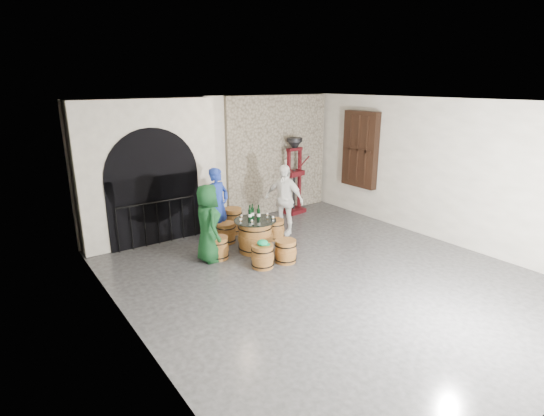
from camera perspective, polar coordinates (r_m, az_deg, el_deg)
ground at (r=8.16m, az=6.95°, el=-9.11°), size 8.00×8.00×0.00m
wall_back at (r=10.81m, az=-7.18°, el=6.23°), size 8.00×0.00×8.00m
wall_left at (r=5.91m, az=-18.53°, el=-3.29°), size 0.00×8.00×8.00m
wall_right at (r=10.26m, az=21.97°, el=4.59°), size 0.00×8.00×8.00m
ceiling at (r=7.37m, az=7.84°, el=13.93°), size 8.00×8.00×0.00m
stone_facing_panel at (r=11.71m, az=0.78°, el=7.15°), size 3.20×0.12×3.18m
arched_opening at (r=9.83m, az=-16.23°, el=4.55°), size 3.10×0.60×3.19m
shuttered_window at (r=11.58m, az=11.76°, el=7.70°), size 0.23×1.10×2.00m
barrel_table at (r=9.13m, az=-2.27°, el=-3.75°), size 0.91×0.91×0.71m
barrel_stool_left at (r=8.86m, az=-7.29°, el=-5.34°), size 0.46×0.46×0.47m
barrel_stool_far at (r=9.71m, az=-6.22°, el=-3.32°), size 0.46×0.46×0.47m
barrel_stool_right at (r=9.87m, az=0.39°, el=-2.89°), size 0.46×0.46×0.47m
barrel_stool_near_right at (r=8.64m, az=1.84°, el=-5.82°), size 0.46×0.46×0.47m
barrel_stool_near_left at (r=8.39m, az=-1.28°, el=-6.51°), size 0.46×0.46×0.47m
green_cap at (r=8.28m, az=-1.26°, el=-4.70°), size 0.26×0.21×0.12m
person_green at (r=8.61m, az=-8.60°, el=-2.04°), size 0.62×0.85×1.60m
person_blue at (r=9.65m, az=-7.25°, el=0.40°), size 0.73×0.62×1.70m
person_white at (r=10.04m, az=1.60°, el=1.13°), size 0.80×1.07×1.69m
wine_bottle_left at (r=9.00m, az=-2.98°, el=-0.80°), size 0.08×0.08×0.32m
wine_bottle_center at (r=9.01m, az=-1.81°, el=-0.75°), size 0.08×0.08×0.32m
wine_bottle_right at (r=9.09m, az=-2.66°, el=-0.61°), size 0.08×0.08×0.32m
tasting_glass_a at (r=8.74m, az=-2.71°, el=-1.88°), size 0.05×0.05×0.10m
tasting_glass_b at (r=9.18m, az=-0.63°, el=-0.95°), size 0.05×0.05×0.10m
tasting_glass_c at (r=9.07m, az=-4.12°, el=-1.21°), size 0.05×0.05×0.10m
tasting_glass_d at (r=9.31m, az=-1.70°, el=-0.70°), size 0.05×0.05×0.10m
tasting_glass_e at (r=8.95m, az=0.14°, el=-1.41°), size 0.05×0.05×0.10m
tasting_glass_f at (r=8.82m, az=-4.26°, el=-1.73°), size 0.05×0.05×0.10m
side_barrel at (r=10.28m, az=-5.29°, el=-1.71°), size 0.46×0.46×0.62m
corking_press at (r=11.64m, az=3.01°, el=5.13°), size 0.89×0.54×2.08m
control_box at (r=11.84m, az=1.99°, el=6.02°), size 0.18×0.10×0.22m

